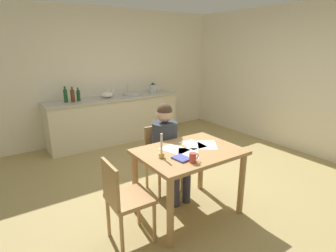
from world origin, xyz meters
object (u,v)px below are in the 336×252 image
candlestick (162,151)px  wine_glass_by_kettle (108,91)px  dining_table (189,161)px  stovetop_kettle (153,88)px  person_seated (168,145)px  sink_unit (131,94)px  bottle_oil (66,96)px  bottle_wine_red (78,95)px  bottle_vinegar (73,96)px  chair_side_empty (124,198)px  coffee_mug (193,157)px  wine_glass_near_sink (113,90)px  mixing_bowl (107,95)px  chair_at_table (162,155)px  book_magazine (181,158)px

candlestick → wine_glass_by_kettle: 3.06m
dining_table → stovetop_kettle: stovetop_kettle is taller
stovetop_kettle → wine_glass_by_kettle: stovetop_kettle is taller
person_seated → sink_unit: 2.44m
bottle_oil → stovetop_kettle: bottle_oil is taller
candlestick → wine_glass_by_kettle: (0.67, 2.98, 0.16)m
bottle_wine_red → bottle_oil: bearing=-175.1°
bottle_vinegar → chair_side_empty: bearing=-97.4°
dining_table → coffee_mug: 0.36m
sink_unit → wine_glass_near_sink: bearing=156.7°
bottle_wine_red → person_seated: bearing=-80.6°
chair_side_empty → coffee_mug: 0.77m
bottle_oil → candlestick: bearing=-85.9°
bottle_wine_red → stovetop_kettle: size_ratio=1.11×
coffee_mug → mixing_bowl: bearing=82.9°
person_seated → candlestick: bearing=-129.7°
chair_at_table → chair_side_empty: size_ratio=0.99×
person_seated → bottle_vinegar: bearing=102.4°
chair_at_table → mixing_bowl: 2.26m
dining_table → stovetop_kettle: 3.12m
mixing_bowl → wine_glass_near_sink: bearing=35.3°
chair_side_empty → sink_unit: 3.29m
chair_side_empty → sink_unit: bearing=61.5°
book_magazine → candlestick: bearing=126.7°
book_magazine → wine_glass_by_kettle: (0.52, 3.12, 0.22)m
candlestick → sink_unit: (1.10, 2.83, 0.07)m
dining_table → wine_glass_by_kettle: (0.31, 2.98, 0.36)m
book_magazine → mixing_bowl: 3.03m
wine_glass_near_sink → sink_unit: bearing=-23.3°
sink_unit → bottle_wine_red: 1.08m
candlestick → sink_unit: sink_unit is taller
bottle_oil → mixing_bowl: bottle_oil is taller
bottle_wine_red → stovetop_kettle: bottle_wine_red is taller
dining_table → wine_glass_by_kettle: wine_glass_by_kettle is taller
book_magazine → coffee_mug: bearing=-74.9°
dining_table → chair_side_empty: chair_side_empty is taller
bottle_vinegar → wine_glass_near_sink: bottle_vinegar is taller
chair_at_table → wine_glass_by_kettle: wine_glass_by_kettle is taller
chair_at_table → chair_side_empty: (-0.88, -0.69, 0.01)m
candlestick → wine_glass_near_sink: 3.08m
chair_at_table → candlestick: bearing=-123.0°
chair_at_table → chair_side_empty: chair_side_empty is taller
mixing_bowl → candlestick: bearing=-101.5°
sink_unit → bottle_vinegar: bottle_vinegar is taller
chair_at_table → bottle_oil: bottle_oil is taller
chair_side_empty → bottle_oil: bottle_oil is taller
bottle_wine_red → wine_glass_by_kettle: (0.64, 0.14, 0.00)m
candlestick → stovetop_kettle: bearing=60.1°
chair_side_empty → mixing_bowl: 3.10m
person_seated → bottle_oil: bearing=104.9°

